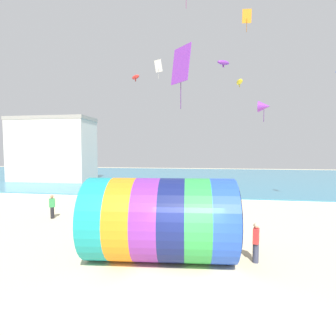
{
  "coord_description": "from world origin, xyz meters",
  "views": [
    {
      "loc": [
        0.68,
        -7.92,
        4.48
      ],
      "look_at": [
        -1.25,
        4.48,
        3.66
      ],
      "focal_mm": 28.0,
      "sensor_mm": 36.0,
      "label": 1
    }
  ],
  "objects_px": {
    "kite_yellow_parafoil": "(240,82)",
    "kite_purple_delta": "(264,106)",
    "kite_white_diamond": "(158,66)",
    "bystander_mid_beach": "(52,207)",
    "kite_orange_diamond": "(247,17)",
    "kite_handler": "(256,242)",
    "bystander_near_water": "(157,206)",
    "kite_purple_diamond": "(181,65)",
    "kite_purple_parafoil": "(223,63)",
    "giant_inflatable_tube": "(161,219)",
    "kite_red_parafoil": "(136,77)"
  },
  "relations": [
    {
      "from": "kite_yellow_parafoil",
      "to": "kite_purple_delta",
      "type": "distance_m",
      "value": 4.61
    },
    {
      "from": "kite_white_diamond",
      "to": "bystander_mid_beach",
      "type": "relative_size",
      "value": 1.06
    },
    {
      "from": "kite_orange_diamond",
      "to": "bystander_mid_beach",
      "type": "relative_size",
      "value": 0.87
    },
    {
      "from": "kite_handler",
      "to": "bystander_near_water",
      "type": "distance_m",
      "value": 8.04
    },
    {
      "from": "kite_handler",
      "to": "kite_orange_diamond",
      "type": "xyz_separation_m",
      "value": [
        0.33,
        6.53,
        11.91
      ]
    },
    {
      "from": "kite_white_diamond",
      "to": "kite_purple_diamond",
      "type": "relative_size",
      "value": 0.6
    },
    {
      "from": "kite_purple_parafoil",
      "to": "bystander_near_water",
      "type": "distance_m",
      "value": 15.32
    },
    {
      "from": "giant_inflatable_tube",
      "to": "kite_purple_delta",
      "type": "distance_m",
      "value": 9.35
    },
    {
      "from": "kite_handler",
      "to": "kite_purple_parafoil",
      "type": "relative_size",
      "value": 1.22
    },
    {
      "from": "kite_yellow_parafoil",
      "to": "kite_orange_diamond",
      "type": "xyz_separation_m",
      "value": [
        0.08,
        -2.73,
        3.25
      ]
    },
    {
      "from": "kite_purple_delta",
      "to": "kite_purple_parafoil",
      "type": "bearing_deg",
      "value": 101.68
    },
    {
      "from": "giant_inflatable_tube",
      "to": "kite_handler",
      "type": "xyz_separation_m",
      "value": [
        3.81,
        0.27,
        -0.86
      ]
    },
    {
      "from": "kite_white_diamond",
      "to": "kite_handler",
      "type": "bearing_deg",
      "value": -62.48
    },
    {
      "from": "kite_yellow_parafoil",
      "to": "bystander_mid_beach",
      "type": "distance_m",
      "value": 15.7
    },
    {
      "from": "kite_white_diamond",
      "to": "bystander_near_water",
      "type": "height_order",
      "value": "kite_white_diamond"
    },
    {
      "from": "kite_purple_diamond",
      "to": "kite_red_parafoil",
      "type": "bearing_deg",
      "value": 113.74
    },
    {
      "from": "kite_purple_delta",
      "to": "kite_red_parafoil",
      "type": "xyz_separation_m",
      "value": [
        -10.2,
        8.78,
        4.51
      ]
    },
    {
      "from": "kite_purple_parafoil",
      "to": "kite_orange_diamond",
      "type": "height_order",
      "value": "kite_orange_diamond"
    },
    {
      "from": "bystander_mid_beach",
      "to": "bystander_near_water",
      "type": "bearing_deg",
      "value": 8.44
    },
    {
      "from": "kite_purple_parafoil",
      "to": "kite_white_diamond",
      "type": "bearing_deg",
      "value": -155.11
    },
    {
      "from": "kite_purple_diamond",
      "to": "bystander_mid_beach",
      "type": "xyz_separation_m",
      "value": [
        -8.97,
        3.98,
        -7.47
      ]
    },
    {
      "from": "kite_yellow_parafoil",
      "to": "bystander_near_water",
      "type": "height_order",
      "value": "kite_yellow_parafoil"
    },
    {
      "from": "kite_red_parafoil",
      "to": "kite_orange_diamond",
      "type": "height_order",
      "value": "kite_orange_diamond"
    },
    {
      "from": "kite_purple_diamond",
      "to": "bystander_near_water",
      "type": "xyz_separation_m",
      "value": [
        -2.1,
        5.0,
        -7.39
      ]
    },
    {
      "from": "kite_purple_delta",
      "to": "bystander_mid_beach",
      "type": "height_order",
      "value": "kite_purple_delta"
    },
    {
      "from": "kite_purple_parafoil",
      "to": "kite_white_diamond",
      "type": "relative_size",
      "value": 0.8
    },
    {
      "from": "giant_inflatable_tube",
      "to": "kite_white_diamond",
      "type": "bearing_deg",
      "value": 101.37
    },
    {
      "from": "giant_inflatable_tube",
      "to": "kite_purple_diamond",
      "type": "bearing_deg",
      "value": 64.17
    },
    {
      "from": "kite_handler",
      "to": "bystander_mid_beach",
      "type": "xyz_separation_m",
      "value": [
        -12.12,
        5.06,
        -0.04
      ]
    },
    {
      "from": "kite_purple_delta",
      "to": "kite_purple_diamond",
      "type": "distance_m",
      "value": 6.33
    },
    {
      "from": "kite_orange_diamond",
      "to": "kite_purple_diamond",
      "type": "bearing_deg",
      "value": -122.57
    },
    {
      "from": "kite_purple_parafoil",
      "to": "kite_red_parafoil",
      "type": "relative_size",
      "value": 1.08
    },
    {
      "from": "kite_purple_diamond",
      "to": "kite_orange_diamond",
      "type": "distance_m",
      "value": 7.87
    },
    {
      "from": "kite_white_diamond",
      "to": "bystander_mid_beach",
      "type": "distance_m",
      "value": 14.29
    },
    {
      "from": "kite_yellow_parafoil",
      "to": "kite_purple_delta",
      "type": "bearing_deg",
      "value": -75.23
    },
    {
      "from": "kite_purple_parafoil",
      "to": "kite_orange_diamond",
      "type": "relative_size",
      "value": 0.98
    },
    {
      "from": "kite_purple_delta",
      "to": "kite_purple_diamond",
      "type": "relative_size",
      "value": 0.45
    },
    {
      "from": "giant_inflatable_tube",
      "to": "kite_purple_diamond",
      "type": "xyz_separation_m",
      "value": [
        0.65,
        1.35,
        6.57
      ]
    },
    {
      "from": "kite_white_diamond",
      "to": "kite_yellow_parafoil",
      "type": "distance_m",
      "value": 7.48
    },
    {
      "from": "kite_purple_diamond",
      "to": "bystander_near_water",
      "type": "bearing_deg",
      "value": 112.76
    },
    {
      "from": "kite_white_diamond",
      "to": "bystander_mid_beach",
      "type": "xyz_separation_m",
      "value": [
        -5.84,
        -7.01,
        -11.0
      ]
    },
    {
      "from": "kite_yellow_parafoil",
      "to": "kite_orange_diamond",
      "type": "height_order",
      "value": "kite_orange_diamond"
    },
    {
      "from": "kite_purple_diamond",
      "to": "kite_orange_diamond",
      "type": "bearing_deg",
      "value": 57.43
    },
    {
      "from": "kite_purple_delta",
      "to": "kite_white_diamond",
      "type": "bearing_deg",
      "value": 138.79
    },
    {
      "from": "bystander_mid_beach",
      "to": "kite_handler",
      "type": "bearing_deg",
      "value": -22.66
    },
    {
      "from": "kite_orange_diamond",
      "to": "kite_white_diamond",
      "type": "bearing_deg",
      "value": 140.09
    },
    {
      "from": "kite_handler",
      "to": "kite_purple_diamond",
      "type": "distance_m",
      "value": 8.15
    },
    {
      "from": "kite_purple_parafoil",
      "to": "kite_handler",
      "type": "bearing_deg",
      "value": -87.47
    },
    {
      "from": "kite_handler",
      "to": "kite_red_parafoil",
      "type": "relative_size",
      "value": 1.32
    },
    {
      "from": "kite_purple_diamond",
      "to": "kite_red_parafoil",
      "type": "relative_size",
      "value": 2.24
    }
  ]
}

